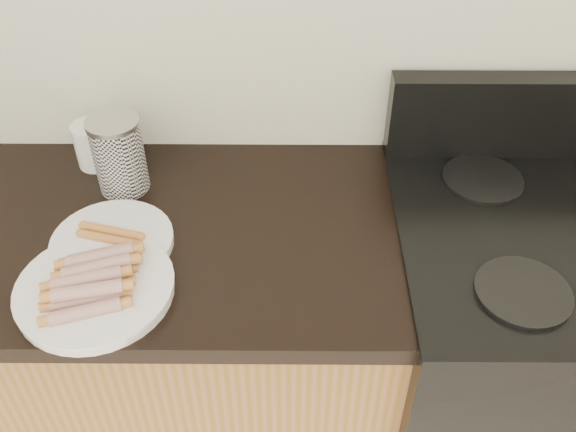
{
  "coord_description": "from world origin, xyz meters",
  "views": [
    {
      "loc": [
        0.18,
        0.7,
        1.81
      ],
      "look_at": [
        0.17,
        1.62,
        1.0
      ],
      "focal_mm": 40.0,
      "sensor_mm": 36.0,
      "label": 1
    }
  ],
  "objects_px": {
    "main_plate": "(96,290)",
    "canister": "(119,155)",
    "side_plate": "(112,242)",
    "mug": "(93,145)",
    "stove": "(528,363)"
  },
  "relations": [
    {
      "from": "main_plate",
      "to": "canister",
      "type": "xyz_separation_m",
      "value": [
        -0.01,
        0.32,
        0.08
      ]
    },
    {
      "from": "side_plate",
      "to": "mug",
      "type": "distance_m",
      "value": 0.3
    },
    {
      "from": "side_plate",
      "to": "mug",
      "type": "bearing_deg",
      "value": 108.8
    },
    {
      "from": "stove",
      "to": "mug",
      "type": "bearing_deg",
      "value": 167.01
    },
    {
      "from": "canister",
      "to": "mug",
      "type": "distance_m",
      "value": 0.13
    },
    {
      "from": "mug",
      "to": "main_plate",
      "type": "bearing_deg",
      "value": -77.37
    },
    {
      "from": "stove",
      "to": "main_plate",
      "type": "distance_m",
      "value": 1.08
    },
    {
      "from": "canister",
      "to": "mug",
      "type": "xyz_separation_m",
      "value": [
        -0.08,
        0.09,
        -0.04
      ]
    },
    {
      "from": "stove",
      "to": "side_plate",
      "type": "distance_m",
      "value": 1.07
    },
    {
      "from": "stove",
      "to": "canister",
      "type": "bearing_deg",
      "value": 170.83
    },
    {
      "from": "mug",
      "to": "stove",
      "type": "bearing_deg",
      "value": -12.99
    },
    {
      "from": "stove",
      "to": "canister",
      "type": "xyz_separation_m",
      "value": [
        -0.98,
        0.16,
        0.53
      ]
    },
    {
      "from": "stove",
      "to": "side_plate",
      "type": "bearing_deg",
      "value": -178.02
    },
    {
      "from": "main_plate",
      "to": "canister",
      "type": "height_order",
      "value": "canister"
    },
    {
      "from": "stove",
      "to": "side_plate",
      "type": "xyz_separation_m",
      "value": [
        -0.97,
        -0.03,
        0.45
      ]
    }
  ]
}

